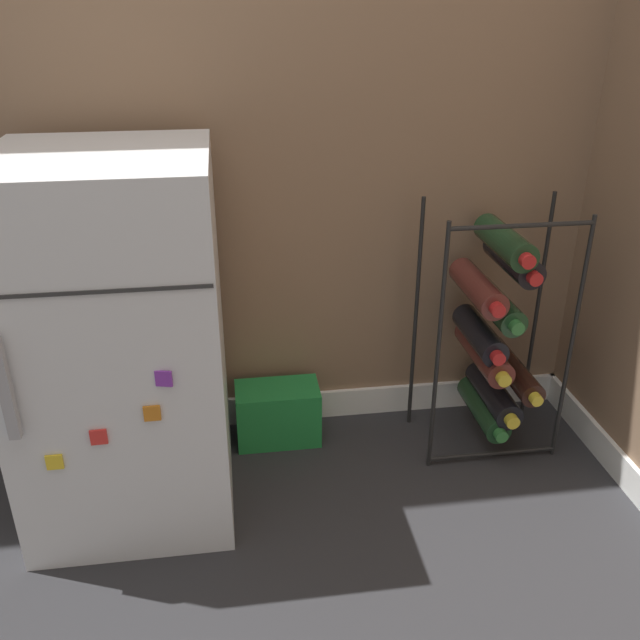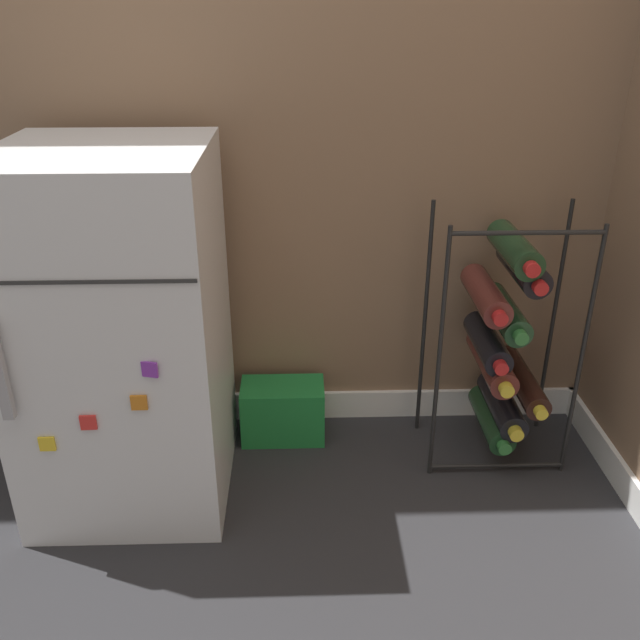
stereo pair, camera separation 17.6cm
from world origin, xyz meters
The scene contains 4 objects.
ground_plane centered at (0.00, 0.00, 0.00)m, with size 14.00×14.00×0.00m, color #28282B.
mini_fridge centered at (-0.49, 0.23, 0.46)m, with size 0.49×0.53×0.92m.
wine_rack centered at (0.51, 0.34, 0.36)m, with size 0.39×0.33×0.73m.
soda_box centered at (-0.10, 0.43, 0.09)m, with size 0.25×0.14×0.18m.
Camera 1 is at (-0.21, -1.28, 1.22)m, focal length 38.00 mm.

